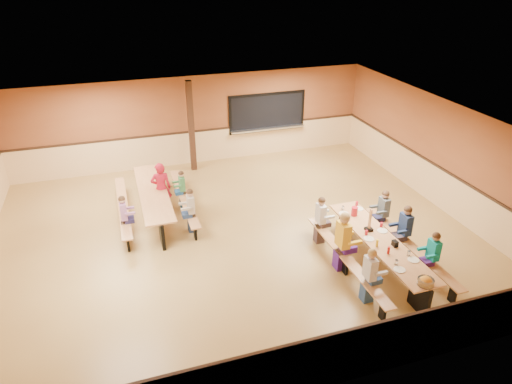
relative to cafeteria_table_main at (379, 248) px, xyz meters
name	(u,v)px	position (x,y,z in m)	size (l,w,h in m)	color
ground	(235,235)	(-2.77, 2.32, -0.53)	(12.00, 12.00, 0.00)	olive
room_envelope	(234,212)	(-2.77, 2.32, 0.16)	(12.04, 10.04, 3.02)	brown
kitchen_pass_through	(267,114)	(-0.17, 7.28, 0.96)	(2.78, 0.28, 1.38)	black
structural_post	(191,127)	(-2.97, 6.72, 0.97)	(0.18, 0.18, 3.00)	black
cafeteria_table_main	(379,248)	(0.00, 0.00, 0.00)	(1.91, 3.70, 0.74)	#B67948
cafeteria_table_second	(154,198)	(-4.59, 4.00, 0.00)	(1.91, 3.70, 0.74)	#B67948
seated_child_white_left	(369,276)	(-0.83, -0.95, 0.10)	(0.39, 0.32, 1.24)	silver
seated_adult_yellow	(343,242)	(-0.83, 0.23, 0.19)	(0.47, 0.39, 1.42)	yellow
seated_child_grey_left	(320,220)	(-0.83, 1.38, 0.09)	(0.38, 0.31, 1.23)	silver
seated_child_teal_right	(432,257)	(0.83, -0.77, 0.08)	(0.37, 0.30, 1.20)	#0C8E8F
seated_child_navy_right	(404,231)	(0.83, 0.27, 0.12)	(0.41, 0.34, 1.29)	navy
seated_child_char_right	(383,213)	(0.83, 1.19, 0.10)	(0.38, 0.31, 1.24)	#474E51
seated_child_purple_sec	(124,218)	(-5.41, 3.05, 0.06)	(0.35, 0.29, 1.17)	#955C88
seated_child_green_sec	(182,190)	(-3.76, 4.19, 0.03)	(0.32, 0.27, 1.12)	#387842
seated_child_tan_sec	(191,211)	(-3.76, 2.86, 0.07)	(0.36, 0.30, 1.20)	tan
standing_woman	(161,188)	(-4.35, 4.08, 0.23)	(0.55, 0.36, 1.50)	#A51225
punch_pitcher	(354,211)	(-0.03, 1.15, 0.32)	(0.16, 0.16, 0.22)	#B01723
chip_bowl	(426,281)	(-0.02, -1.65, 0.29)	(0.32, 0.32, 0.15)	#F6A226
napkin_dispenser	(395,243)	(0.16, -0.32, 0.28)	(0.10, 0.14, 0.13)	black
condiment_mustard	(377,243)	(-0.22, -0.20, 0.30)	(0.06, 0.06, 0.17)	yellow
condiment_ketchup	(389,250)	(-0.13, -0.52, 0.30)	(0.06, 0.06, 0.17)	#B2140F
table_paddle	(369,225)	(-0.05, 0.43, 0.35)	(0.16, 0.16, 0.56)	black
place_settings	(381,238)	(0.00, 0.00, 0.27)	(0.65, 3.30, 0.11)	beige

